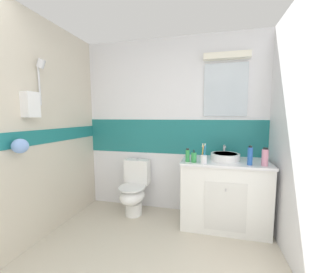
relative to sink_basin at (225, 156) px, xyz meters
name	(u,v)px	position (x,y,z in m)	size (l,w,h in m)	color
wall_back_tiled	(173,126)	(-0.73, 0.30, 0.36)	(3.20, 0.20, 2.50)	white
wall_left_shower_alcove	(14,131)	(-2.09, -0.95, 0.35)	(0.26, 3.48, 2.50)	beige
wall_right_plain	(331,138)	(0.61, -0.95, 0.35)	(0.10, 3.48, 2.50)	white
vanity_cabinet	(224,193)	(-0.01, -0.02, -0.47)	(1.05, 0.56, 0.85)	white
sink_basin	(225,156)	(0.00, 0.00, 0.00)	(0.36, 0.40, 0.17)	white
toilet	(134,189)	(-1.24, 0.01, -0.54)	(0.37, 0.50, 0.78)	white
toothbrush_cup	(204,158)	(-0.26, -0.22, 0.01)	(0.07, 0.07, 0.23)	white
soap_dispenser	(194,157)	(-0.37, -0.20, 0.01)	(0.06, 0.06, 0.16)	green
mouthwash_bottle	(265,157)	(0.41, -0.19, 0.05)	(0.07, 0.07, 0.21)	pink
deodorant_spray_can	(188,155)	(-0.45, -0.19, 0.03)	(0.05, 0.05, 0.16)	green
shampoo_bottle_tall	(250,156)	(0.25, -0.19, 0.06)	(0.06, 0.06, 0.22)	#2659B2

